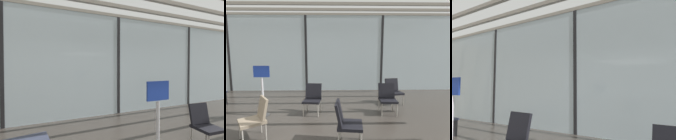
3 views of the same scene
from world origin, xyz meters
The scene contains 6 objects.
glass_curtain_wall centered at (0.00, 5.20, 1.72)m, with size 14.00×0.08×3.44m, color silver.
window_mullion_0 centered at (-3.50, 5.20, 1.72)m, with size 0.10×0.12×3.44m, color black.
window_mullion_1 centered at (0.00, 5.20, 1.72)m, with size 0.10×0.12×3.44m, color black.
parked_airplane centered at (1.05, 11.25, 2.19)m, with size 14.08×4.39×4.39m.
lounge_chair_1 centered at (0.65, 2.35, 0.49)m, with size 0.53×0.57×0.87m.
info_sign centered at (-0.74, 2.16, 0.68)m, with size 0.44×0.32×1.44m.
Camera 3 is at (3.23, 0.05, 1.24)m, focal length 35.21 mm.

